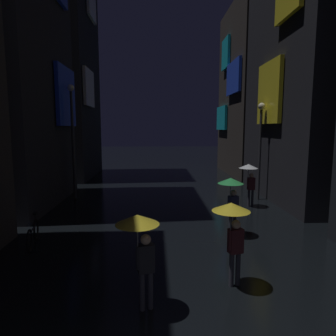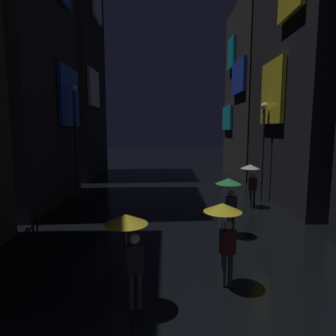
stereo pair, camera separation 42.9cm
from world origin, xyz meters
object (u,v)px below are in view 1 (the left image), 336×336
Objects in this scene: pedestrian_midstreet_left_yellow at (140,236)px; bicycle_parked_at_storefront at (33,234)px; pedestrian_far_right_yellow at (233,221)px; pedestrian_midstreet_centre_clear at (249,173)px; streetlamp_right_far at (260,139)px; streetlamp_left_far at (72,129)px; pedestrian_near_crossing_green at (231,190)px.

bicycle_parked_at_storefront is at bearing 134.79° from pedestrian_midstreet_left_yellow.
pedestrian_far_right_yellow is 1.00× the size of pedestrian_midstreet_left_yellow.
pedestrian_midstreet_left_yellow is at bearing -120.42° from pedestrian_midstreet_centre_clear.
pedestrian_midstreet_centre_clear is 1.00× the size of pedestrian_midstreet_left_yellow.
streetlamp_right_far is (3.72, 8.88, 1.58)m from pedestrian_far_right_yellow.
pedestrian_far_right_yellow is 11.65m from streetlamp_left_far.
streetlamp_right_far is at bearing 67.27° from pedestrian_far_right_yellow.
pedestrian_midstreet_centre_clear is at bearing 69.78° from pedestrian_far_right_yellow.
pedestrian_midstreet_left_yellow is 11.50m from streetlamp_right_far.
pedestrian_midstreet_centre_clear and pedestrian_near_crossing_green have the same top height.
bicycle_parked_at_storefront is (-8.60, -4.50, -1.28)m from pedestrian_midstreet_centre_clear.
pedestrian_midstreet_centre_clear is 9.79m from bicycle_parked_at_storefront.
streetlamp_left_far reaches higher than streetlamp_right_far.
pedestrian_midstreet_left_yellow is (-2.14, -0.89, 0.00)m from pedestrian_far_right_yellow.
pedestrian_far_right_yellow is at bearing -112.73° from streetlamp_right_far.
streetlamp_right_far is (2.87, 5.41, 1.58)m from pedestrian_near_crossing_green.
pedestrian_near_crossing_green is (2.99, 4.36, 0.00)m from pedestrian_midstreet_left_yellow.
pedestrian_far_right_yellow is at bearing -110.22° from pedestrian_midstreet_centre_clear.
pedestrian_near_crossing_green is at bearing 4.97° from bicycle_parked_at_storefront.
pedestrian_near_crossing_green is at bearing 76.20° from pedestrian_far_right_yellow.
pedestrian_near_crossing_green is (0.85, 3.47, 0.00)m from pedestrian_far_right_yellow.
pedestrian_midstreet_centre_clear is 0.41× the size of streetlamp_right_far.
pedestrian_near_crossing_green is (-1.87, -3.91, 0.00)m from pedestrian_midstreet_centre_clear.
pedestrian_far_right_yellow is 6.68m from bicycle_parked_at_storefront.
bicycle_parked_at_storefront is at bearing -148.03° from streetlamp_right_far.
streetlamp_left_far is at bearing 139.44° from pedestrian_near_crossing_green.
pedestrian_midstreet_left_yellow is (-4.86, -8.27, 0.00)m from pedestrian_midstreet_centre_clear.
bicycle_parked_at_storefront is 11.68m from streetlamp_right_far.
pedestrian_midstreet_left_yellow reaches higher than bicycle_parked_at_storefront.
pedestrian_midstreet_centre_clear is at bearing 59.58° from pedestrian_midstreet_left_yellow.
pedestrian_near_crossing_green is 0.35× the size of streetlamp_left_far.
streetlamp_right_far is at bearing -3.99° from streetlamp_left_far.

